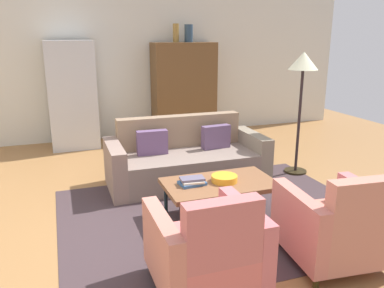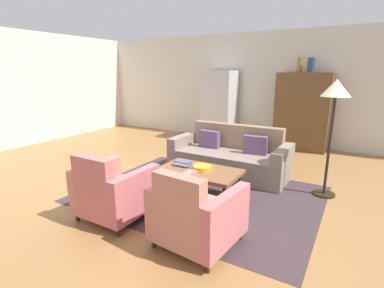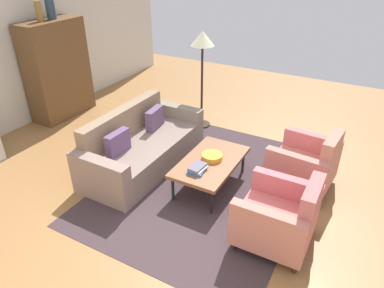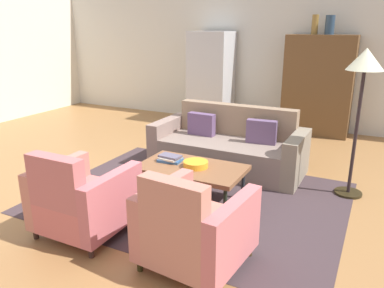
# 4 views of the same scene
# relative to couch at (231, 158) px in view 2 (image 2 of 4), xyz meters

# --- Properties ---
(ground_plane) EXTENTS (11.57, 11.57, 0.00)m
(ground_plane) POSITION_rel_couch_xyz_m (-0.49, -1.18, -0.29)
(ground_plane) COLOR olive
(wall_back) EXTENTS (9.64, 0.12, 2.80)m
(wall_back) POSITION_rel_couch_xyz_m (-0.49, 2.75, 1.11)
(wall_back) COLOR beige
(wall_back) RESTS_ON ground
(area_rug) EXTENTS (3.40, 2.60, 0.01)m
(area_rug) POSITION_rel_couch_xyz_m (-0.00, -1.14, -0.28)
(area_rug) COLOR #3C2F32
(area_rug) RESTS_ON ground
(couch) EXTENTS (2.11, 0.92, 0.86)m
(couch) POSITION_rel_couch_xyz_m (0.00, 0.00, 0.00)
(couch) COLOR #7C6A60
(couch) RESTS_ON ground
(coffee_table) EXTENTS (1.20, 0.70, 0.41)m
(coffee_table) POSITION_rel_couch_xyz_m (-0.00, -1.19, 0.09)
(coffee_table) COLOR black
(coffee_table) RESTS_ON ground
(armchair_left) EXTENTS (0.80, 0.80, 0.88)m
(armchair_left) POSITION_rel_couch_xyz_m (-0.60, -2.35, 0.06)
(armchair_left) COLOR black
(armchair_left) RESTS_ON ground
(armchair_right) EXTENTS (0.87, 0.87, 0.88)m
(armchair_right) POSITION_rel_couch_xyz_m (0.59, -2.35, 0.06)
(armchair_right) COLOR #2F2716
(armchair_right) RESTS_ON ground
(fruit_bowl) EXTENTS (0.28, 0.28, 0.07)m
(fruit_bowl) POSITION_rel_couch_xyz_m (0.05, -1.19, 0.16)
(fruit_bowl) COLOR orange
(fruit_bowl) RESTS_ON coffee_table
(book_stack) EXTENTS (0.29, 0.22, 0.08)m
(book_stack) POSITION_rel_couch_xyz_m (-0.31, -1.15, 0.16)
(book_stack) COLOR #335B92
(book_stack) RESTS_ON coffee_table
(cabinet) EXTENTS (1.20, 0.51, 1.80)m
(cabinet) POSITION_rel_couch_xyz_m (0.77, 2.40, 0.61)
(cabinet) COLOR brown
(cabinet) RESTS_ON ground
(vase_tall) EXTENTS (0.11, 0.11, 0.34)m
(vase_tall) POSITION_rel_couch_xyz_m (0.62, 2.40, 1.68)
(vase_tall) COLOR olive
(vase_tall) RESTS_ON cabinet
(vase_round) EXTENTS (0.16, 0.16, 0.32)m
(vase_round) POSITION_rel_couch_xyz_m (0.87, 2.40, 1.67)
(vase_round) COLOR #263B50
(vase_round) RESTS_ON cabinet
(refrigerator) EXTENTS (0.80, 0.73, 1.85)m
(refrigerator) POSITION_rel_couch_xyz_m (-1.31, 2.30, 0.64)
(refrigerator) COLOR #B7BABF
(refrigerator) RESTS_ON ground
(floor_lamp) EXTENTS (0.40, 0.40, 1.72)m
(floor_lamp) POSITION_rel_couch_xyz_m (1.63, -0.21, 1.16)
(floor_lamp) COLOR black
(floor_lamp) RESTS_ON ground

